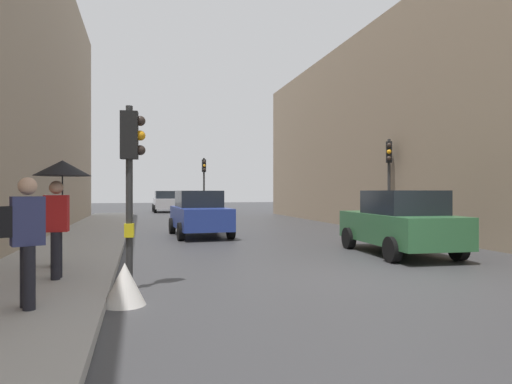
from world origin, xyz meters
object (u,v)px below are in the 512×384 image
(pedestrian_with_black_backpack, at_px, (53,219))
(traffic_light_mid_street, at_px, (389,169))
(warning_sign_triangle, at_px, (125,284))
(car_blue_van, at_px, (199,213))
(car_silver_hatchback, at_px, (165,202))
(traffic_light_far_median, at_px, (204,176))
(car_green_estate, at_px, (400,223))
(pedestrian_with_grey_backpack, at_px, (24,234))
(traffic_light_near_left, at_px, (131,163))
(pedestrian_with_umbrella, at_px, (61,186))

(pedestrian_with_black_backpack, bearing_deg, traffic_light_mid_street, 26.61)
(warning_sign_triangle, bearing_deg, car_blue_van, 76.46)
(traffic_light_mid_street, distance_m, car_silver_hatchback, 23.22)
(traffic_light_far_median, relative_size, car_blue_van, 0.93)
(car_green_estate, distance_m, car_blue_van, 7.92)
(car_silver_hatchback, bearing_deg, car_blue_van, -89.41)
(traffic_light_mid_street, distance_m, pedestrian_with_black_backpack, 12.88)
(traffic_light_far_median, bearing_deg, car_green_estate, -81.53)
(car_blue_van, bearing_deg, pedestrian_with_grey_backpack, -109.29)
(traffic_light_far_median, distance_m, car_silver_hatchback, 8.59)
(traffic_light_far_median, xyz_separation_m, car_green_estate, (2.80, -18.78, -1.85))
(car_silver_hatchback, height_order, car_blue_van, same)
(traffic_light_near_left, height_order, pedestrian_with_umbrella, traffic_light_near_left)
(warning_sign_triangle, bearing_deg, traffic_light_mid_street, 41.76)
(pedestrian_with_grey_backpack, distance_m, pedestrian_with_black_backpack, 3.60)
(car_silver_hatchback, xyz_separation_m, pedestrian_with_grey_backpack, (-3.51, -31.18, 0.29))
(traffic_light_near_left, xyz_separation_m, pedestrian_with_grey_backpack, (-1.35, -1.61, -1.08))
(traffic_light_mid_street, bearing_deg, car_silver_hatchback, 109.29)
(car_green_estate, distance_m, pedestrian_with_umbrella, 8.64)
(car_silver_hatchback, height_order, pedestrian_with_grey_backpack, pedestrian_with_grey_backpack)
(traffic_light_near_left, distance_m, pedestrian_with_grey_backpack, 2.36)
(car_blue_van, distance_m, pedestrian_with_umbrella, 9.31)
(traffic_light_near_left, xyz_separation_m, warning_sign_triangle, (-0.07, -1.11, -1.92))
(traffic_light_far_median, xyz_separation_m, car_blue_van, (-1.90, -12.40, -1.85))
(pedestrian_with_grey_backpack, bearing_deg, traffic_light_near_left, 50.06)
(traffic_light_near_left, height_order, car_blue_van, traffic_light_near_left)
(pedestrian_with_umbrella, distance_m, warning_sign_triangle, 2.50)
(traffic_light_mid_street, xyz_separation_m, pedestrian_with_grey_backpack, (-11.16, -9.32, -1.48))
(car_blue_van, relative_size, pedestrian_with_umbrella, 2.00)
(traffic_light_near_left, xyz_separation_m, car_blue_van, (2.38, 9.04, -1.36))
(traffic_light_mid_street, distance_m, car_blue_van, 7.76)
(traffic_light_mid_street, relative_size, pedestrian_with_black_backpack, 2.16)
(traffic_light_mid_street, height_order, pedestrian_with_black_backpack, traffic_light_mid_street)
(pedestrian_with_black_backpack, bearing_deg, pedestrian_with_umbrella, -74.93)
(pedestrian_with_umbrella, height_order, pedestrian_with_grey_backpack, pedestrian_with_umbrella)
(pedestrian_with_umbrella, relative_size, warning_sign_triangle, 3.29)
(traffic_light_near_left, relative_size, pedestrian_with_grey_backpack, 1.84)
(pedestrian_with_grey_backpack, distance_m, warning_sign_triangle, 1.61)
(traffic_light_near_left, bearing_deg, car_green_estate, 20.65)
(car_silver_hatchback, bearing_deg, traffic_light_mid_street, -70.71)
(car_blue_van, relative_size, warning_sign_triangle, 6.58)
(car_green_estate, distance_m, car_silver_hatchback, 27.34)
(traffic_light_near_left, bearing_deg, car_blue_van, 75.26)
(pedestrian_with_grey_backpack, height_order, pedestrian_with_black_backpack, same)
(car_silver_hatchback, bearing_deg, pedestrian_with_black_backpack, -97.84)
(pedestrian_with_black_backpack, distance_m, warning_sign_triangle, 3.56)
(traffic_light_far_median, distance_m, car_blue_van, 12.69)
(car_green_estate, xyz_separation_m, pedestrian_with_grey_backpack, (-8.42, -4.28, 0.29))
(car_silver_hatchback, bearing_deg, warning_sign_triangle, -94.16)
(traffic_light_mid_street, height_order, car_silver_hatchback, traffic_light_mid_street)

